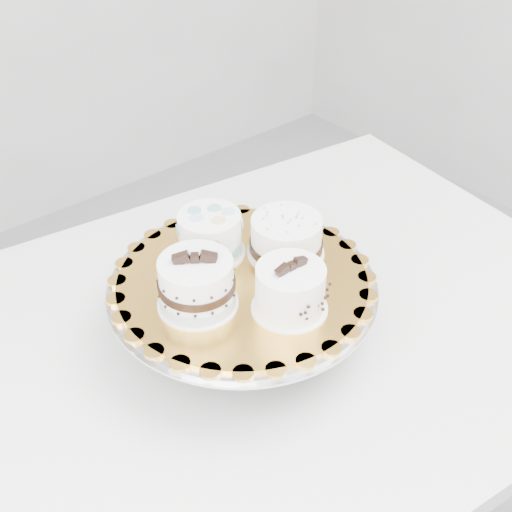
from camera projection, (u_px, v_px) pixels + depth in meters
table at (237, 361)px, 1.09m from camera, size 1.39×1.02×0.75m
cake_stand at (243, 298)px, 0.99m from camera, size 0.41×0.41×0.11m
cake_board at (242, 279)px, 0.97m from camera, size 0.38×0.38×0.01m
cake_swirl at (290, 290)px, 0.89m from camera, size 0.11×0.11×0.09m
cake_banded at (197, 285)px, 0.90m from camera, size 0.15×0.15×0.10m
cake_dots at (210, 234)px, 1.00m from camera, size 0.13×0.13×0.07m
cake_ribbon at (287, 238)px, 1.00m from camera, size 0.13×0.13×0.07m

